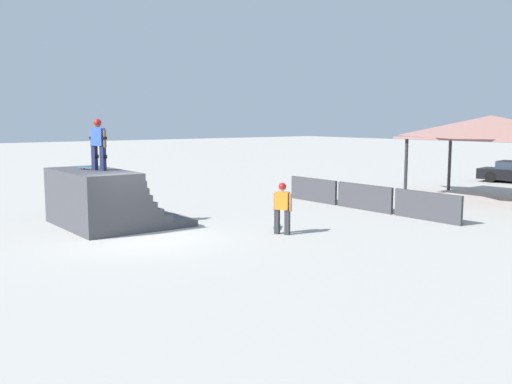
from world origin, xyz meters
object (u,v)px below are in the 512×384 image
(skateboard_on_deck, at_px, (88,168))
(bystander_walking, at_px, (282,204))
(skateboard_on_ground, at_px, (277,227))
(skater_on_deck, at_px, (98,141))

(skateboard_on_deck, height_order, bystander_walking, skateboard_on_deck)
(skateboard_on_ground, bearing_deg, skater_on_deck, -84.85)
(skateboard_on_deck, bearing_deg, skateboard_on_ground, 27.34)
(skater_on_deck, xyz_separation_m, skateboard_on_deck, (-0.53, -0.19, -0.94))
(skateboard_on_deck, relative_size, skateboard_on_ground, 1.21)
(skateboard_on_deck, xyz_separation_m, bystander_walking, (5.26, 4.36, -1.03))
(skateboard_on_deck, bearing_deg, skater_on_deck, -1.26)
(skateboard_on_deck, xyz_separation_m, skateboard_on_ground, (4.39, 4.86, -1.96))
(skater_on_deck, distance_m, skateboard_on_ground, 6.72)
(skater_on_deck, relative_size, skateboard_on_deck, 2.11)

